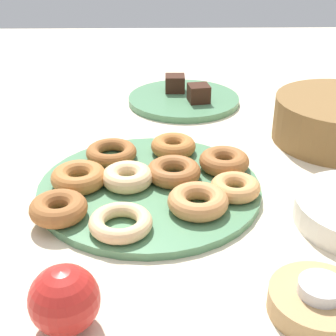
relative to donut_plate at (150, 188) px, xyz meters
The scene contains 18 objects.
ground_plane 0.01m from the donut_plate, ahead, with size 2.40×2.40×0.00m, color beige.
donut_plate is the anchor object (origin of this frame).
donut_0 0.11m from the donut_plate, 44.17° to the left, with size 0.09×0.09×0.03m, color #C6844C.
donut_1 0.12m from the donut_plate, 159.96° to the left, with size 0.08×0.08×0.03m, color #AD6B33.
donut_2 0.05m from the donut_plate, 114.37° to the left, with size 0.09×0.09×0.03m, color #995B2D.
donut_3 0.13m from the donut_plate, 17.00° to the right, with size 0.09×0.09×0.02m, color #EABC84.
donut_4 0.14m from the donut_plate, 76.11° to the left, with size 0.08×0.08×0.03m, color tan.
donut_5 0.12m from the donut_plate, 144.23° to the right, with size 0.09×0.09×0.02m, color #995B2D.
donut_6 0.14m from the donut_plate, 112.12° to the left, with size 0.09×0.09×0.03m, color #995B2D.
donut_7 0.11m from the donut_plate, 91.23° to the right, with size 0.09×0.09×0.03m, color #AD6B33.
donut_8 0.04m from the donut_plate, 82.05° to the right, with size 0.08×0.08×0.03m, color #EABC84.
donut_9 0.16m from the donut_plate, 54.86° to the right, with size 0.08×0.08×0.03m, color #995B2D.
cake_plate 0.41m from the donut_plate, 169.64° to the left, with size 0.26×0.26×0.01m, color #4C7F56.
brownie_near 0.45m from the donut_plate, behind, with size 0.05×0.05×0.04m, color #381E14.
brownie_far 0.39m from the donut_plate, 164.08° to the left, with size 0.05×0.05×0.04m, color #381E14.
candle_holder 0.34m from the donut_plate, 35.70° to the left, with size 0.11×0.11×0.03m, color tan.
tealight 0.34m from the donut_plate, 35.70° to the left, with size 0.05×0.05×0.01m, color silver.
apple 0.30m from the donut_plate, 16.57° to the right, with size 0.08×0.08×0.08m, color red.
Camera 1 is at (0.69, 0.02, 0.41)m, focal length 52.82 mm.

